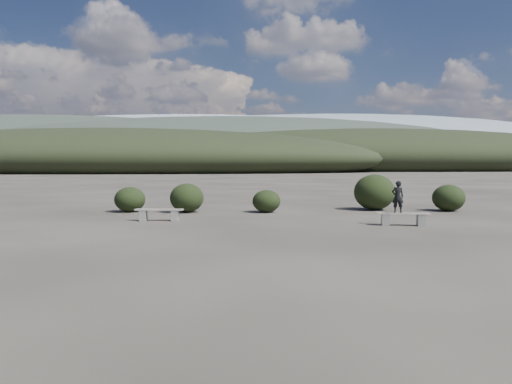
{
  "coord_description": "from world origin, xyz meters",
  "views": [
    {
      "loc": [
        -1.28,
        -10.66,
        1.94
      ],
      "look_at": [
        -0.55,
        3.5,
        1.1
      ],
      "focal_mm": 35.0,
      "sensor_mm": 36.0,
      "label": 1
    }
  ],
  "objects": [
    {
      "name": "shrub_e",
      "position": [
        7.43,
        8.76,
        0.53
      ],
      "size": [
        1.27,
        1.27,
        1.06
      ],
      "primitive_type": "ellipsoid",
      "color": "black",
      "rests_on": "ground"
    },
    {
      "name": "bench_right",
      "position": [
        4.02,
        4.31,
        0.24
      ],
      "size": [
        1.63,
        0.65,
        0.4
      ],
      "rotation": [
        0.0,
        0.0,
        -0.21
      ],
      "color": "slate",
      "rests_on": "ground"
    },
    {
      "name": "seated_person",
      "position": [
        3.85,
        4.35,
        0.89
      ],
      "size": [
        0.39,
        0.28,
        0.98
      ],
      "primitive_type": "imported",
      "rotation": [
        0.0,
        0.0,
        3.01
      ],
      "color": "black",
      "rests_on": "bench_right"
    },
    {
      "name": "shrub_c",
      "position": [
        0.12,
        8.63,
        0.44
      ],
      "size": [
        1.1,
        1.1,
        0.88
      ],
      "primitive_type": "ellipsoid",
      "color": "black",
      "rests_on": "ground"
    },
    {
      "name": "shrub_d",
      "position": [
        4.61,
        9.42,
        0.73
      ],
      "size": [
        1.66,
        1.66,
        1.46
      ],
      "primitive_type": "ellipsoid",
      "color": "black",
      "rests_on": "ground"
    },
    {
      "name": "mountain_ridges",
      "position": [
        -7.48,
        339.06,
        10.84
      ],
      "size": [
        500.0,
        400.0,
        56.0
      ],
      "color": "black",
      "rests_on": "ground"
    },
    {
      "name": "bench_left",
      "position": [
        -3.65,
        5.98,
        0.24
      ],
      "size": [
        1.61,
        0.45,
        0.4
      ],
      "rotation": [
        0.0,
        0.0,
        -0.08
      ],
      "color": "slate",
      "rests_on": "ground"
    },
    {
      "name": "ground",
      "position": [
        0.0,
        0.0,
        0.0
      ],
      "size": [
        1200.0,
        1200.0,
        0.0
      ],
      "primitive_type": "plane",
      "color": "#2B2721",
      "rests_on": "ground"
    },
    {
      "name": "shrub_b",
      "position": [
        -2.98,
        8.81,
        0.56
      ],
      "size": [
        1.32,
        1.32,
        1.13
      ],
      "primitive_type": "ellipsoid",
      "color": "black",
      "rests_on": "ground"
    },
    {
      "name": "shrub_a",
      "position": [
        -5.22,
        9.05,
        0.49
      ],
      "size": [
        1.2,
        1.2,
        0.98
      ],
      "primitive_type": "ellipsoid",
      "color": "black",
      "rests_on": "ground"
    }
  ]
}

